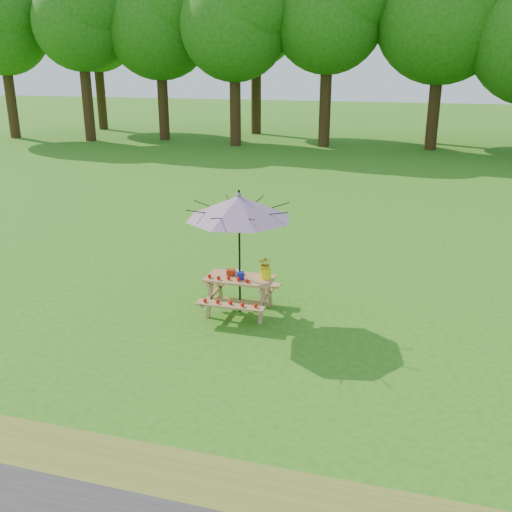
# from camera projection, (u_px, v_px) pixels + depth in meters

# --- Properties ---
(ground) EXTENTS (120.00, 120.00, 0.00)m
(ground) POSITION_uv_depth(u_px,v_px,m) (437.00, 388.00, 7.92)
(ground) COLOR #2B7015
(ground) RESTS_ON ground
(picnic_table) EXTENTS (1.20, 1.32, 0.67)m
(picnic_table) POSITION_uv_depth(u_px,v_px,m) (240.00, 295.00, 10.21)
(picnic_table) COLOR #AC7A4E
(picnic_table) RESTS_ON ground
(patio_umbrella) EXTENTS (2.19, 2.19, 2.25)m
(patio_umbrella) POSITION_uv_depth(u_px,v_px,m) (239.00, 207.00, 9.69)
(patio_umbrella) COLOR black
(patio_umbrella) RESTS_ON ground
(produce_bins) EXTENTS (0.36, 0.35, 0.13)m
(produce_bins) POSITION_uv_depth(u_px,v_px,m) (237.00, 274.00, 10.13)
(produce_bins) COLOR #AC240D
(produce_bins) RESTS_ON picnic_table
(tomatoes_row) EXTENTS (0.77, 0.13, 0.07)m
(tomatoes_row) POSITION_uv_depth(u_px,v_px,m) (228.00, 278.00, 9.97)
(tomatoes_row) COLOR red
(tomatoes_row) RESTS_ON picnic_table
(flower_bucket) EXTENTS (0.30, 0.27, 0.42)m
(flower_bucket) POSITION_uv_depth(u_px,v_px,m) (266.00, 267.00, 9.99)
(flower_bucket) COLOR #FFFD0D
(flower_bucket) RESTS_ON picnic_table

